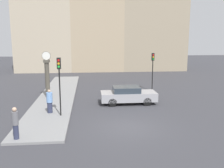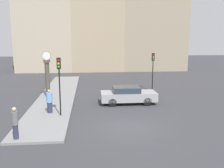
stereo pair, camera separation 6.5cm
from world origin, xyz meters
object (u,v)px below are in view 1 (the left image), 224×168
at_px(sedan_car, 128,95).
at_px(traffic_light_far, 153,64).
at_px(street_clock, 47,76).
at_px(pedestrian_blue_stripe, 50,101).
at_px(pedestrian_grey_jacket, 15,123).
at_px(traffic_light_near, 59,75).

height_order(sedan_car, traffic_light_far, traffic_light_far).
bearing_deg(traffic_light_far, street_clock, -167.42).
xyz_separation_m(traffic_light_far, pedestrian_blue_stripe, (-9.35, -7.16, -1.82)).
relative_size(traffic_light_far, pedestrian_grey_jacket, 2.23).
relative_size(traffic_light_near, pedestrian_grey_jacket, 2.29).
height_order(street_clock, pedestrian_blue_stripe, street_clock).
height_order(street_clock, pedestrian_grey_jacket, street_clock).
bearing_deg(street_clock, sedan_car, -19.21).
height_order(traffic_light_near, street_clock, street_clock).
height_order(pedestrian_blue_stripe, pedestrian_grey_jacket, pedestrian_grey_jacket).
distance_m(street_clock, pedestrian_grey_jacket, 9.57).
relative_size(traffic_light_far, pedestrian_blue_stripe, 2.30).
bearing_deg(sedan_car, traffic_light_far, 55.04).
distance_m(traffic_light_far, street_clock, 10.50).
relative_size(sedan_car, pedestrian_blue_stripe, 2.71).
bearing_deg(traffic_light_far, sedan_car, -124.96).
bearing_deg(pedestrian_blue_stripe, pedestrian_grey_jacket, -103.31).
distance_m(pedestrian_blue_stripe, pedestrian_grey_jacket, 4.76).
bearing_deg(pedestrian_grey_jacket, traffic_light_far, 48.46).
height_order(sedan_car, pedestrian_grey_jacket, pedestrian_grey_jacket).
bearing_deg(traffic_light_near, pedestrian_grey_jacket, -116.37).
bearing_deg(pedestrian_grey_jacket, sedan_car, 44.72).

